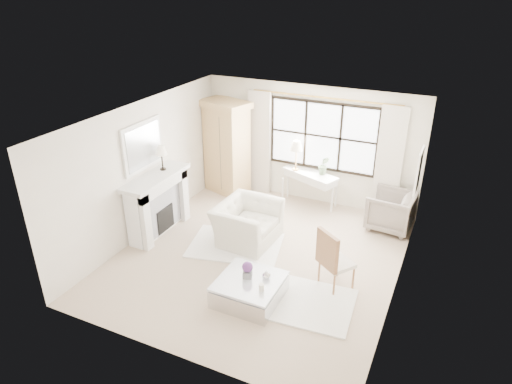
% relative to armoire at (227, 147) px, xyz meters
% --- Properties ---
extents(floor, '(5.50, 5.50, 0.00)m').
position_rel_armoire_xyz_m(floor, '(1.91, -2.33, -1.14)').
color(floor, '#C5AB92').
rests_on(floor, ground).
extents(ceiling, '(5.50, 5.50, 0.00)m').
position_rel_armoire_xyz_m(ceiling, '(1.91, -2.33, 1.56)').
color(ceiling, white).
rests_on(ceiling, ground).
extents(wall_back, '(5.00, 0.00, 5.00)m').
position_rel_armoire_xyz_m(wall_back, '(1.91, 0.42, 0.21)').
color(wall_back, white).
rests_on(wall_back, ground).
extents(wall_front, '(5.00, 0.00, 5.00)m').
position_rel_armoire_xyz_m(wall_front, '(1.91, -5.08, 0.21)').
color(wall_front, beige).
rests_on(wall_front, ground).
extents(wall_left, '(0.00, 5.50, 5.50)m').
position_rel_armoire_xyz_m(wall_left, '(-0.59, -2.33, 0.21)').
color(wall_left, silver).
rests_on(wall_left, ground).
extents(wall_right, '(0.00, 5.50, 5.50)m').
position_rel_armoire_xyz_m(wall_right, '(4.41, -2.33, 0.21)').
color(wall_right, white).
rests_on(wall_right, ground).
extents(window_pane, '(2.40, 0.02, 1.50)m').
position_rel_armoire_xyz_m(window_pane, '(2.21, 0.40, 0.46)').
color(window_pane, white).
rests_on(window_pane, wall_back).
extents(window_frame, '(2.50, 0.04, 1.50)m').
position_rel_armoire_xyz_m(window_frame, '(2.21, 0.39, 0.46)').
color(window_frame, black).
rests_on(window_frame, wall_back).
extents(curtain_rod, '(3.30, 0.04, 0.04)m').
position_rel_armoire_xyz_m(curtain_rod, '(2.21, 0.34, 1.33)').
color(curtain_rod, '#AF853D').
rests_on(curtain_rod, wall_back).
extents(curtain_left, '(0.55, 0.10, 2.47)m').
position_rel_armoire_xyz_m(curtain_left, '(0.71, 0.32, 0.10)').
color(curtain_left, beige).
rests_on(curtain_left, ground).
extents(curtain_right, '(0.55, 0.10, 2.47)m').
position_rel_armoire_xyz_m(curtain_right, '(3.71, 0.32, 0.10)').
color(curtain_right, beige).
rests_on(curtain_right, ground).
extents(fireplace, '(0.58, 1.66, 1.26)m').
position_rel_armoire_xyz_m(fireplace, '(-0.36, -2.33, -0.49)').
color(fireplace, silver).
rests_on(fireplace, ground).
extents(mirror_frame, '(0.05, 1.15, 0.95)m').
position_rel_armoire_xyz_m(mirror_frame, '(-0.56, -2.33, 0.70)').
color(mirror_frame, white).
rests_on(mirror_frame, wall_left).
extents(mirror_glass, '(0.02, 1.00, 0.80)m').
position_rel_armoire_xyz_m(mirror_glass, '(-0.53, -2.33, 0.70)').
color(mirror_glass, '#B6BBC2').
rests_on(mirror_glass, wall_left).
extents(art_frame, '(0.04, 0.62, 0.82)m').
position_rel_armoire_xyz_m(art_frame, '(4.38, -0.63, 0.41)').
color(art_frame, white).
rests_on(art_frame, wall_right).
extents(art_canvas, '(0.01, 0.52, 0.72)m').
position_rel_armoire_xyz_m(art_canvas, '(4.36, -0.63, 0.41)').
color(art_canvas, beige).
rests_on(art_canvas, wall_right).
extents(mantel_lamp, '(0.22, 0.22, 0.51)m').
position_rel_armoire_xyz_m(mantel_lamp, '(-0.36, -2.03, 0.51)').
color(mantel_lamp, black).
rests_on(mantel_lamp, fireplace).
extents(armoire, '(1.28, 1.01, 2.24)m').
position_rel_armoire_xyz_m(armoire, '(0.00, 0.00, 0.00)').
color(armoire, tan).
rests_on(armoire, floor).
extents(console_table, '(1.37, 0.90, 0.80)m').
position_rel_armoire_xyz_m(console_table, '(2.05, 0.13, -0.74)').
color(console_table, silver).
rests_on(console_table, floor).
extents(console_lamp, '(0.28, 0.28, 0.69)m').
position_rel_armoire_xyz_m(console_lamp, '(1.70, 0.14, 0.22)').
color(console_lamp, '#C18843').
rests_on(console_lamp, console_table).
extents(orchid_plant, '(0.28, 0.25, 0.43)m').
position_rel_armoire_xyz_m(orchid_plant, '(2.35, 0.15, -0.12)').
color(orchid_plant, '#57714B').
rests_on(orchid_plant, console_table).
extents(side_table, '(0.40, 0.40, 0.51)m').
position_rel_armoire_xyz_m(side_table, '(1.76, -1.32, -0.81)').
color(side_table, white).
rests_on(side_table, floor).
extents(rug_left, '(1.98, 1.59, 0.03)m').
position_rel_armoire_xyz_m(rug_left, '(1.34, -2.19, -1.12)').
color(rug_left, white).
rests_on(rug_left, floor).
extents(rug_right, '(1.71, 1.34, 0.03)m').
position_rel_armoire_xyz_m(rug_right, '(3.12, -3.26, -1.12)').
color(rug_right, white).
rests_on(rug_right, floor).
extents(club_armchair, '(1.14, 1.29, 0.80)m').
position_rel_armoire_xyz_m(club_armchair, '(1.46, -1.91, -0.74)').
color(club_armchair, silver).
rests_on(club_armchair, floor).
extents(wingback_chair, '(0.96, 0.93, 0.81)m').
position_rel_armoire_xyz_m(wingback_chair, '(3.93, -0.20, -0.74)').
color(wingback_chair, gray).
rests_on(wingback_chair, floor).
extents(french_chair, '(0.67, 0.68, 1.08)m').
position_rel_armoire_xyz_m(french_chair, '(3.46, -2.61, -0.83)').
color(french_chair, '#9B6941').
rests_on(french_chair, floor).
extents(coffee_table, '(1.01, 1.01, 0.38)m').
position_rel_armoire_xyz_m(coffee_table, '(2.30, -3.53, -0.96)').
color(coffee_table, silver).
rests_on(coffee_table, floor).
extents(planter_box, '(0.19, 0.19, 0.11)m').
position_rel_armoire_xyz_m(planter_box, '(2.23, -3.48, -0.70)').
color(planter_box, slate).
rests_on(planter_box, coffee_table).
extents(planter_flowers, '(0.17, 0.17, 0.17)m').
position_rel_armoire_xyz_m(planter_flowers, '(2.23, -3.48, -0.56)').
color(planter_flowers, '#5A2C70').
rests_on(planter_flowers, planter_box).
extents(pillar_candle, '(0.09, 0.09, 0.12)m').
position_rel_armoire_xyz_m(pillar_candle, '(2.59, -3.70, -0.70)').
color(pillar_candle, white).
rests_on(pillar_candle, coffee_table).
extents(coffee_vase, '(0.14, 0.14, 0.14)m').
position_rel_armoire_xyz_m(coffee_vase, '(2.53, -3.38, -0.69)').
color(coffee_vase, silver).
rests_on(coffee_vase, coffee_table).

